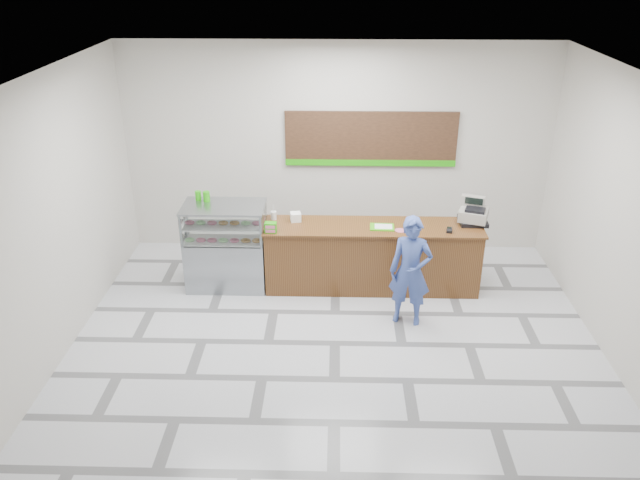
{
  "coord_description": "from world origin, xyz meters",
  "views": [
    {
      "loc": [
        -0.01,
        -6.91,
        4.83
      ],
      "look_at": [
        -0.22,
        0.9,
        1.1
      ],
      "focal_mm": 35.0,
      "sensor_mm": 36.0,
      "label": 1
    }
  ],
  "objects_px": {
    "sales_counter": "(372,257)",
    "display_case": "(226,245)",
    "cash_register": "(473,214)",
    "customer": "(410,271)",
    "serving_tray": "(382,227)"
  },
  "relations": [
    {
      "from": "display_case",
      "to": "customer",
      "type": "bearing_deg",
      "value": -19.67
    },
    {
      "from": "sales_counter",
      "to": "customer",
      "type": "xyz_separation_m",
      "value": [
        0.47,
        -0.96,
        0.27
      ]
    },
    {
      "from": "cash_register",
      "to": "serving_tray",
      "type": "bearing_deg",
      "value": -151.68
    },
    {
      "from": "display_case",
      "to": "cash_register",
      "type": "bearing_deg",
      "value": 2.55
    },
    {
      "from": "cash_register",
      "to": "sales_counter",
      "type": "bearing_deg",
      "value": -154.82
    },
    {
      "from": "sales_counter",
      "to": "cash_register",
      "type": "bearing_deg",
      "value": 6.28
    },
    {
      "from": "cash_register",
      "to": "serving_tray",
      "type": "height_order",
      "value": "cash_register"
    },
    {
      "from": "sales_counter",
      "to": "serving_tray",
      "type": "bearing_deg",
      "value": -25.48
    },
    {
      "from": "customer",
      "to": "sales_counter",
      "type": "bearing_deg",
      "value": 129.29
    },
    {
      "from": "sales_counter",
      "to": "customer",
      "type": "height_order",
      "value": "customer"
    },
    {
      "from": "sales_counter",
      "to": "display_case",
      "type": "distance_m",
      "value": 2.23
    },
    {
      "from": "sales_counter",
      "to": "display_case",
      "type": "xyz_separation_m",
      "value": [
        -2.22,
        -0.0,
        0.16
      ]
    },
    {
      "from": "sales_counter",
      "to": "cash_register",
      "type": "height_order",
      "value": "cash_register"
    },
    {
      "from": "sales_counter",
      "to": "display_case",
      "type": "height_order",
      "value": "display_case"
    },
    {
      "from": "display_case",
      "to": "customer",
      "type": "height_order",
      "value": "customer"
    }
  ]
}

